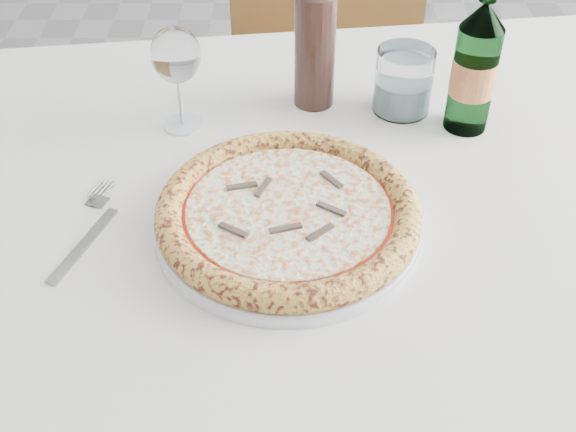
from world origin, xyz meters
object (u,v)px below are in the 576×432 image
Objects in this scene: wine_glass at (176,58)px; beer_bottle at (475,67)px; wine_bottle at (315,39)px; pizza at (288,212)px; tumbler at (403,85)px; chair_far at (319,64)px; dining_table at (288,226)px; plate at (288,223)px.

wine_glass is 0.64× the size of beer_bottle.
wine_glass is at bearing -161.30° from wine_bottle.
beer_bottle is 0.24m from wine_bottle.
pizza is 1.30× the size of wine_bottle.
tumbler is at bearing 57.93° from pizza.
chair_far reaches higher than pizza.
tumbler is at bearing 7.90° from wine_glass.
wine_bottle reaches higher than tumbler.
dining_table is 0.14m from plate.
dining_table is 0.28m from tumbler.
wine_bottle is at bearing 78.56° from dining_table.
wine_glass is at bearing 123.89° from plate.
chair_far is 9.35× the size of tumbler.
dining_table is at bearing -153.46° from beer_bottle.
plate is 2.11× the size of wine_glass.
chair_far reaches higher than wine_glass.
beer_bottle is (0.27, 0.23, 0.09)m from plate.
wine_bottle reaches higher than chair_far.
wine_bottle is (-0.14, 0.02, 0.07)m from tumbler.
beer_bottle is at bearing 26.54° from dining_table.
dining_table is 0.75m from chair_far.
plate is at bearing -97.73° from wine_bottle.
plate is 0.30m from wine_glass.
plate is at bearing -122.07° from tumbler.
pizza is (-0.00, -0.00, 0.02)m from plate.
wine_bottle reaches higher than plate.
wine_glass is 0.63× the size of wine_bottle.
pizza is 0.30m from wine_glass.
chair_far is at bearing 84.86° from plate.
wine_glass is at bearing 139.38° from dining_table.
plate is 1.02× the size of pizza.
plate is 1.35× the size of beer_bottle.
beer_bottle is at bearing 41.12° from plate.
wine_bottle is (0.20, 0.07, -0.01)m from wine_glass.
chair_far is at bearing 107.69° from beer_bottle.
dining_table is 0.29m from wine_glass.
pizza is 3.34× the size of tumbler.
chair_far is at bearing 86.35° from wine_bottle.
dining_table is at bearing -101.44° from wine_bottle.
wine_glass is at bearing 123.89° from pizza.
wine_bottle is (-0.03, -0.53, 0.33)m from chair_far.
beer_bottle reaches higher than chair_far.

